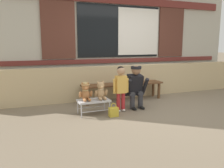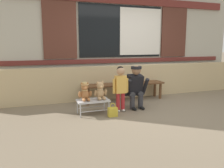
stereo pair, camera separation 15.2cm
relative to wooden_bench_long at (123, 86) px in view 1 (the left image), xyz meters
The scene contains 10 objects.
ground_plane 1.15m from the wooden_bench_long, 76.74° to the right, with size 60.00×60.00×0.00m, color #756651.
brick_low_wall 0.45m from the wooden_bench_long, 55.62° to the left, with size 7.11×0.25×0.85m, color tan.
shop_facade 1.76m from the wooden_bench_long, 73.97° to the left, with size 7.26×0.26×3.76m.
wooden_bench_long is the anchor object (origin of this frame).
small_display_bench 1.34m from the wooden_bench_long, 140.59° to the right, with size 0.64×0.36×0.30m.
teddy_bear_with_hat 1.47m from the wooden_bench_long, 144.63° to the right, with size 0.28×0.27×0.36m.
teddy_bear_plain 1.22m from the wooden_bench_long, 135.87° to the right, with size 0.28×0.26×0.36m.
child_standing 1.00m from the wooden_bench_long, 117.01° to the right, with size 0.35×0.18×0.96m.
adult_crouching 0.72m from the wooden_bench_long, 92.00° to the right, with size 0.50×0.49×0.95m.
handbag_on_ground 1.37m from the wooden_bench_long, 122.13° to the right, with size 0.18×0.11×0.27m.
Camera 1 is at (-2.60, -4.12, 1.40)m, focal length 36.92 mm.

